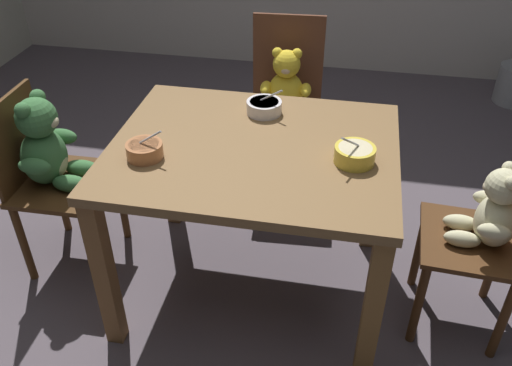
{
  "coord_description": "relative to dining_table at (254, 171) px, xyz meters",
  "views": [
    {
      "loc": [
        0.34,
        -1.72,
        1.82
      ],
      "look_at": [
        0.0,
        0.05,
        0.54
      ],
      "focal_mm": 38.24,
      "sensor_mm": 36.0,
      "label": 1
    }
  ],
  "objects": [
    {
      "name": "teddy_chair_far_center",
      "position": [
        0.01,
        0.8,
        -0.1
      ],
      "size": [
        0.42,
        0.43,
        0.94
      ],
      "rotation": [
        0.0,
        0.0,
        -1.51
      ],
      "color": "#55301F",
      "rests_on": "ground_plane"
    },
    {
      "name": "teddy_chair_near_left",
      "position": [
        -0.9,
        0.03,
        -0.07
      ],
      "size": [
        0.39,
        0.42,
        0.85
      ],
      "rotation": [
        0.0,
        0.0,
        0.02
      ],
      "color": "#4B2E15",
      "rests_on": "ground_plane"
    },
    {
      "name": "ground_plane",
      "position": [
        0.0,
        0.0,
        -0.65
      ],
      "size": [
        5.2,
        5.2,
        0.04
      ],
      "color": "#574D54"
    },
    {
      "name": "porridge_bowl_yellow_near_right",
      "position": [
        0.38,
        -0.04,
        0.15
      ],
      "size": [
        0.15,
        0.15,
        0.13
      ],
      "color": "gold",
      "rests_on": "dining_table"
    },
    {
      "name": "porridge_bowl_terracotta_near_left",
      "position": [
        -0.37,
        -0.15,
        0.14
      ],
      "size": [
        0.14,
        0.13,
        0.12
      ],
      "color": "#B57145",
      "rests_on": "dining_table"
    },
    {
      "name": "dining_table",
      "position": [
        0.0,
        0.0,
        0.0
      ],
      "size": [
        1.08,
        0.88,
        0.74
      ],
      "color": "brown",
      "rests_on": "ground_plane"
    },
    {
      "name": "porridge_bowl_white_far_center",
      "position": [
        -0.01,
        0.26,
        0.14
      ],
      "size": [
        0.15,
        0.15,
        0.12
      ],
      "color": "silver",
      "rests_on": "dining_table"
    },
    {
      "name": "teddy_chair_near_right",
      "position": [
        0.9,
        -0.03,
        -0.11
      ],
      "size": [
        0.39,
        0.41,
        0.82
      ],
      "rotation": [
        0.0,
        0.0,
        3.08
      ],
      "color": "#4A2C15",
      "rests_on": "ground_plane"
    }
  ]
}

